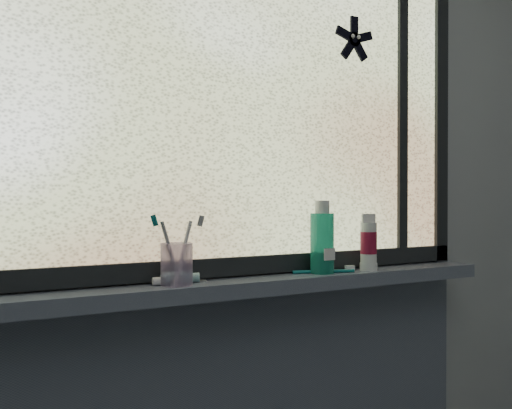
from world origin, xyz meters
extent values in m
cube|color=#9EA3A8|center=(0.00, 1.30, 1.25)|extent=(3.00, 0.01, 2.50)
cube|color=#4F576A|center=(0.00, 1.23, 1.00)|extent=(1.62, 0.14, 0.04)
cube|color=silver|center=(0.00, 1.28, 1.53)|extent=(1.50, 0.01, 1.00)
cube|color=black|center=(0.00, 1.28, 1.05)|extent=(1.60, 0.03, 0.05)
cube|color=black|center=(0.78, 1.28, 1.53)|extent=(0.05, 0.03, 1.10)
cube|color=black|center=(0.60, 1.28, 1.53)|extent=(0.03, 0.03, 1.00)
cylinder|color=#A891BF|center=(-0.20, 1.22, 1.07)|extent=(0.10, 0.10, 0.10)
cylinder|color=#1D9A7F|center=(0.25, 1.22, 1.12)|extent=(0.08, 0.08, 0.17)
cylinder|color=silver|center=(0.41, 1.21, 1.11)|extent=(0.05, 0.05, 0.12)
camera|label=1|loc=(-0.72, -0.10, 1.23)|focal=40.00mm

